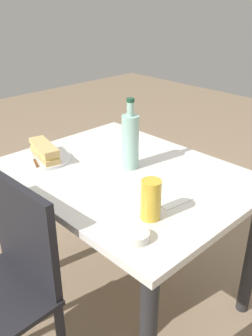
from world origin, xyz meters
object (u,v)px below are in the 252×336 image
at_px(water_bottle, 130,141).
at_px(dining_table, 126,194).
at_px(beer_glass, 151,200).
at_px(olive_bowl, 137,236).
at_px(plate_near, 45,159).
at_px(baguette_sandwich_near, 44,151).
at_px(chair_far, 5,282).
at_px(knife_near, 34,160).

bearing_deg(water_bottle, dining_table, 115.73).
relative_size(beer_glass, olive_bowl, 1.74).
distance_m(dining_table, olive_bowl, 0.50).
relative_size(plate_near, beer_glass, 1.62).
bearing_deg(baguette_sandwich_near, plate_near, 0.00).
distance_m(baguette_sandwich_near, water_bottle, 0.41).
bearing_deg(chair_far, plate_near, -50.26).
relative_size(knife_near, olive_bowl, 2.03).
xyz_separation_m(dining_table, knife_near, (0.35, 0.24, 0.13)).
height_order(dining_table, knife_near, knife_near).
bearing_deg(plate_near, dining_table, -152.14).
bearing_deg(beer_glass, olive_bowl, 113.98).
distance_m(plate_near, water_bottle, 0.42).
xyz_separation_m(plate_near, beer_glass, (-0.67, -0.00, 0.07)).
distance_m(water_bottle, olive_bowl, 0.54).
xyz_separation_m(plate_near, olive_bowl, (-0.72, 0.12, 0.01)).
height_order(plate_near, knife_near, knife_near).
relative_size(dining_table, beer_glass, 7.27).
distance_m(knife_near, olive_bowl, 0.73).
bearing_deg(dining_table, olive_bowl, 140.08).
distance_m(dining_table, beer_glass, 0.41).
bearing_deg(water_bottle, baguette_sandwich_near, 35.40).
bearing_deg(plate_near, water_bottle, -144.60).
distance_m(chair_far, plate_near, 0.60).
bearing_deg(beer_glass, water_bottle, -34.53).
distance_m(dining_table, plate_near, 0.42).
bearing_deg(dining_table, water_bottle, -64.27).
height_order(dining_table, chair_far, chair_far).
bearing_deg(water_bottle, olive_bowl, 137.71).
bearing_deg(olive_bowl, beer_glass, -66.02).
bearing_deg(dining_table, knife_near, 34.45).
xyz_separation_m(knife_near, olive_bowl, (-0.73, 0.07, -0.00)).
height_order(baguette_sandwich_near, olive_bowl, baguette_sandwich_near).
relative_size(water_bottle, olive_bowl, 3.76).
bearing_deg(plate_near, olive_bowl, 170.34).
bearing_deg(chair_far, water_bottle, -88.22).
distance_m(plate_near, baguette_sandwich_near, 0.04).
bearing_deg(plate_near, beer_glass, -179.80).
height_order(knife_near, olive_bowl, olive_bowl).
bearing_deg(plate_near, chair_far, 129.74).
xyz_separation_m(baguette_sandwich_near, water_bottle, (-0.33, -0.23, 0.08)).
height_order(chair_far, knife_near, chair_far).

